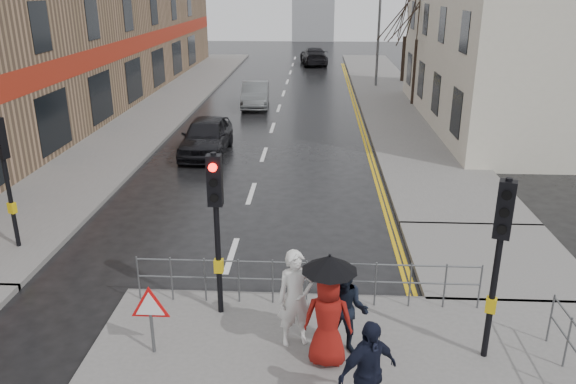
# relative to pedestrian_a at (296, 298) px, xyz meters

# --- Properties ---
(ground) EXTENTS (120.00, 120.00, 0.00)m
(ground) POSITION_rel_pedestrian_a_xyz_m (-1.77, 0.77, -1.08)
(ground) COLOR black
(ground) RESTS_ON ground
(left_pavement) EXTENTS (4.00, 44.00, 0.14)m
(left_pavement) POSITION_rel_pedestrian_a_xyz_m (-8.27, 23.77, -1.01)
(left_pavement) COLOR #605E5B
(left_pavement) RESTS_ON ground
(right_pavement) EXTENTS (4.00, 40.00, 0.14)m
(right_pavement) POSITION_rel_pedestrian_a_xyz_m (4.73, 25.77, -1.01)
(right_pavement) COLOR #605E5B
(right_pavement) RESTS_ON ground
(pavement_bridge_right) EXTENTS (4.00, 4.20, 0.14)m
(pavement_bridge_right) POSITION_rel_pedestrian_a_xyz_m (4.73, 3.77, -1.01)
(pavement_bridge_right) COLOR #605E5B
(pavement_bridge_right) RESTS_ON ground
(building_left_terrace) EXTENTS (8.00, 42.00, 10.00)m
(building_left_terrace) POSITION_rel_pedestrian_a_xyz_m (-13.77, 22.77, 3.92)
(building_left_terrace) COLOR #8D6C51
(building_left_terrace) RESTS_ON ground
(building_right_cream) EXTENTS (9.00, 16.40, 10.10)m
(building_right_cream) POSITION_rel_pedestrian_a_xyz_m (10.23, 18.77, 3.70)
(building_right_cream) COLOR beige
(building_right_cream) RESTS_ON ground
(traffic_signal_near_left) EXTENTS (0.28, 0.27, 3.40)m
(traffic_signal_near_left) POSITION_rel_pedestrian_a_xyz_m (-1.57, 0.97, 1.38)
(traffic_signal_near_left) COLOR black
(traffic_signal_near_left) RESTS_ON near_pavement
(traffic_signal_near_right) EXTENTS (0.34, 0.33, 3.40)m
(traffic_signal_near_right) POSITION_rel_pedestrian_a_xyz_m (3.43, -0.23, 1.38)
(traffic_signal_near_right) COLOR black
(traffic_signal_near_right) RESTS_ON near_pavement
(traffic_signal_far_left) EXTENTS (0.34, 0.33, 3.40)m
(traffic_signal_far_left) POSITION_rel_pedestrian_a_xyz_m (-7.27, 3.77, 1.38)
(traffic_signal_far_left) COLOR black
(traffic_signal_far_left) RESTS_ON left_pavement
(guard_railing_front) EXTENTS (7.14, 0.04, 1.00)m
(guard_railing_front) POSITION_rel_pedestrian_a_xyz_m (0.18, 1.37, -0.22)
(guard_railing_front) COLOR #595B5E
(guard_railing_front) RESTS_ON near_pavement
(warning_sign) EXTENTS (0.80, 0.07, 1.35)m
(warning_sign) POSITION_rel_pedestrian_a_xyz_m (-2.57, -0.44, -0.04)
(warning_sign) COLOR #595B5E
(warning_sign) RESTS_ON near_pavement
(street_lamp) EXTENTS (1.83, 0.25, 8.00)m
(street_lamp) POSITION_rel_pedestrian_a_xyz_m (4.05, 28.77, 3.63)
(street_lamp) COLOR #595B5E
(street_lamp) RESTS_ON right_pavement
(tree_near) EXTENTS (2.40, 2.40, 6.58)m
(tree_near) POSITION_rel_pedestrian_a_xyz_m (5.73, 22.77, 4.06)
(tree_near) COLOR black
(tree_near) RESTS_ON right_pavement
(tree_far) EXTENTS (2.40, 2.40, 5.64)m
(tree_far) POSITION_rel_pedestrian_a_xyz_m (6.23, 30.77, 3.34)
(tree_far) COLOR black
(tree_far) RESTS_ON right_pavement
(pedestrian_a) EXTENTS (0.78, 0.61, 1.88)m
(pedestrian_a) POSITION_rel_pedestrian_a_xyz_m (0.00, 0.00, 0.00)
(pedestrian_a) COLOR silver
(pedestrian_a) RESTS_ON near_pavement
(pedestrian_b) EXTENTS (0.98, 0.83, 1.74)m
(pedestrian_b) POSITION_rel_pedestrian_a_xyz_m (0.89, -0.28, -0.07)
(pedestrian_b) COLOR black
(pedestrian_b) RESTS_ON near_pavement
(pedestrian_with_umbrella) EXTENTS (0.96, 0.96, 2.10)m
(pedestrian_with_umbrella) POSITION_rel_pedestrian_a_xyz_m (0.58, -0.56, 0.19)
(pedestrian_with_umbrella) COLOR maroon
(pedestrian_with_umbrella) RESTS_ON near_pavement
(pedestrian_d) EXTENTS (1.10, 0.89, 1.75)m
(pedestrian_d) POSITION_rel_pedestrian_a_xyz_m (1.15, -1.95, -0.06)
(pedestrian_d) COLOR black
(pedestrian_d) RESTS_ON near_pavement
(car_parked) EXTENTS (1.75, 4.33, 1.47)m
(car_parked) POSITION_rel_pedestrian_a_xyz_m (-4.09, 12.77, -0.34)
(car_parked) COLOR black
(car_parked) RESTS_ON ground
(car_mid) EXTENTS (1.67, 4.18, 1.35)m
(car_mid) POSITION_rel_pedestrian_a_xyz_m (-3.10, 22.12, -0.40)
(car_mid) COLOR #515557
(car_mid) RESTS_ON ground
(car_far) EXTENTS (2.57, 5.20, 1.45)m
(car_far) POSITION_rel_pedestrian_a_xyz_m (0.01, 39.83, -0.35)
(car_far) COLOR black
(car_far) RESTS_ON ground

